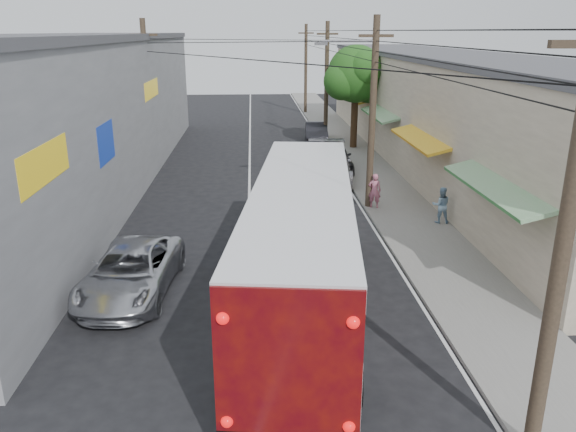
% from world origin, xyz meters
% --- Properties ---
extents(ground, '(120.00, 120.00, 0.00)m').
position_xyz_m(ground, '(0.00, 0.00, 0.00)').
color(ground, black).
rests_on(ground, ground).
extents(sidewalk, '(3.00, 80.00, 0.12)m').
position_xyz_m(sidewalk, '(6.50, 20.00, 0.06)').
color(sidewalk, slate).
rests_on(sidewalk, ground).
extents(building_right, '(7.09, 40.00, 6.25)m').
position_xyz_m(building_right, '(10.99, 22.00, 3.15)').
color(building_right, beige).
rests_on(building_right, ground).
extents(building_left, '(7.20, 36.00, 7.25)m').
position_xyz_m(building_left, '(-8.50, 18.00, 3.65)').
color(building_left, gray).
rests_on(building_left, ground).
extents(utility_poles, '(11.80, 45.28, 8.00)m').
position_xyz_m(utility_poles, '(3.13, 20.33, 4.13)').
color(utility_poles, '#473828').
rests_on(utility_poles, ground).
extents(street_tree, '(4.40, 4.00, 6.60)m').
position_xyz_m(street_tree, '(6.87, 26.02, 4.67)').
color(street_tree, '#3F2B19').
rests_on(street_tree, ground).
extents(coach_bus, '(4.05, 12.47, 3.53)m').
position_xyz_m(coach_bus, '(1.51, 4.10, 1.83)').
color(coach_bus, silver).
rests_on(coach_bus, ground).
extents(jeepney, '(2.74, 5.22, 1.40)m').
position_xyz_m(jeepney, '(-3.40, 5.16, 0.70)').
color(jeepney, silver).
rests_on(jeepney, ground).
extents(parked_suv, '(3.01, 6.13, 1.72)m').
position_xyz_m(parked_suv, '(4.04, 18.00, 0.86)').
color(parked_suv, '#929198').
rests_on(parked_suv, ground).
extents(parked_car_mid, '(1.94, 4.76, 1.62)m').
position_xyz_m(parked_car_mid, '(4.56, 20.00, 0.81)').
color(parked_car_mid, black).
rests_on(parked_car_mid, ground).
extents(parked_car_far, '(1.77, 4.31, 1.39)m').
position_xyz_m(parked_car_far, '(4.60, 28.24, 0.70)').
color(parked_car_far, black).
rests_on(parked_car_far, ground).
extents(pedestrian_near, '(0.64, 0.53, 1.50)m').
position_xyz_m(pedestrian_near, '(5.40, 12.77, 0.87)').
color(pedestrian_near, '#C36781').
rests_on(pedestrian_near, sidewalk).
extents(pedestrian_far, '(0.77, 0.64, 1.45)m').
position_xyz_m(pedestrian_far, '(7.60, 10.60, 0.85)').
color(pedestrian_far, '#93B8D5').
rests_on(pedestrian_far, sidewalk).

